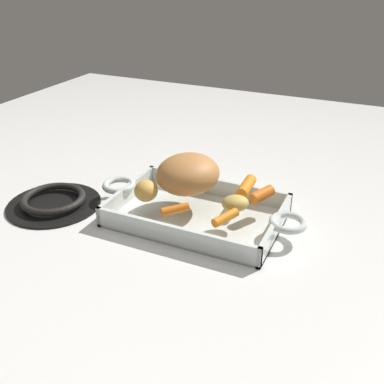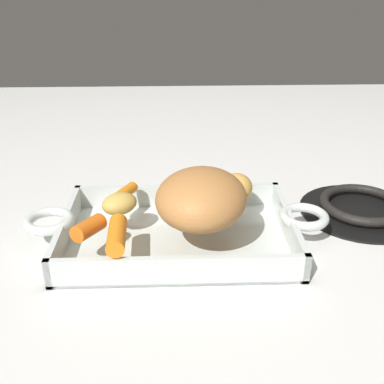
{
  "view_description": "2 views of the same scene",
  "coord_description": "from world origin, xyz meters",
  "px_view_note": "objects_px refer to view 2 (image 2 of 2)",
  "views": [
    {
      "loc": [
        -0.31,
        0.69,
        0.46
      ],
      "look_at": [
        0.01,
        0.01,
        0.06
      ],
      "focal_mm": 41.75,
      "sensor_mm": 36.0,
      "label": 1
    },
    {
      "loc": [
        -0.0,
        -0.57,
        0.36
      ],
      "look_at": [
        0.02,
        0.01,
        0.07
      ],
      "focal_mm": 43.65,
      "sensor_mm": 36.0,
      "label": 2
    }
  ],
  "objects_px": {
    "roasting_dish": "(180,233)",
    "baby_carrot_center_right": "(190,189)",
    "potato_whole": "(122,204)",
    "stove_burner_rear": "(364,208)",
    "baby_carrot_short": "(120,235)",
    "potato_halved": "(239,187)",
    "baby_carrot_southeast": "(92,228)",
    "baby_carrot_long": "(127,193)",
    "pork_roast": "(204,199)"
  },
  "relations": [
    {
      "from": "baby_carrot_long",
      "to": "potato_halved",
      "type": "bearing_deg",
      "value": -3.78
    },
    {
      "from": "baby_carrot_center_right",
      "to": "baby_carrot_short",
      "type": "relative_size",
      "value": 0.73
    },
    {
      "from": "baby_carrot_long",
      "to": "baby_carrot_short",
      "type": "height_order",
      "value": "baby_carrot_short"
    },
    {
      "from": "pork_roast",
      "to": "potato_halved",
      "type": "distance_m",
      "value": 0.09
    },
    {
      "from": "baby_carrot_short",
      "to": "stove_burner_rear",
      "type": "height_order",
      "value": "baby_carrot_short"
    },
    {
      "from": "potato_whole",
      "to": "stove_burner_rear",
      "type": "height_order",
      "value": "potato_whole"
    },
    {
      "from": "baby_carrot_short",
      "to": "baby_carrot_southeast",
      "type": "relative_size",
      "value": 1.44
    },
    {
      "from": "stove_burner_rear",
      "to": "baby_carrot_southeast",
      "type": "bearing_deg",
      "value": -162.85
    },
    {
      "from": "baby_carrot_center_right",
      "to": "baby_carrot_short",
      "type": "xyz_separation_m",
      "value": [
        -0.09,
        -0.14,
        0.0
      ]
    },
    {
      "from": "pork_roast",
      "to": "potato_whole",
      "type": "relative_size",
      "value": 2.6
    },
    {
      "from": "baby_carrot_center_right",
      "to": "potato_whole",
      "type": "height_order",
      "value": "potato_whole"
    },
    {
      "from": "baby_carrot_long",
      "to": "stove_burner_rear",
      "type": "xyz_separation_m",
      "value": [
        0.37,
        0.02,
        -0.04
      ]
    },
    {
      "from": "baby_carrot_long",
      "to": "baby_carrot_southeast",
      "type": "xyz_separation_m",
      "value": [
        -0.04,
        -0.11,
        0.0
      ]
    },
    {
      "from": "roasting_dish",
      "to": "baby_carrot_center_right",
      "type": "height_order",
      "value": "baby_carrot_center_right"
    },
    {
      "from": "roasting_dish",
      "to": "baby_carrot_long",
      "type": "bearing_deg",
      "value": 145.47
    },
    {
      "from": "roasting_dish",
      "to": "baby_carrot_center_right",
      "type": "relative_size",
      "value": 8.36
    },
    {
      "from": "baby_carrot_long",
      "to": "baby_carrot_southeast",
      "type": "distance_m",
      "value": 0.11
    },
    {
      "from": "baby_carrot_short",
      "to": "potato_halved",
      "type": "bearing_deg",
      "value": 34.76
    },
    {
      "from": "roasting_dish",
      "to": "potato_whole",
      "type": "relative_size",
      "value": 8.43
    },
    {
      "from": "baby_carrot_center_right",
      "to": "baby_carrot_southeast",
      "type": "xyz_separation_m",
      "value": [
        -0.13,
        -0.12,
        0.0
      ]
    },
    {
      "from": "potato_halved",
      "to": "roasting_dish",
      "type": "bearing_deg",
      "value": -153.83
    },
    {
      "from": "potato_halved",
      "to": "potato_whole",
      "type": "distance_m",
      "value": 0.17
    },
    {
      "from": "potato_halved",
      "to": "potato_whole",
      "type": "height_order",
      "value": "potato_halved"
    },
    {
      "from": "pork_roast",
      "to": "baby_carrot_short",
      "type": "relative_size",
      "value": 1.89
    },
    {
      "from": "baby_carrot_short",
      "to": "baby_carrot_southeast",
      "type": "xyz_separation_m",
      "value": [
        -0.04,
        0.02,
        -0.0
      ]
    },
    {
      "from": "pork_roast",
      "to": "baby_carrot_short",
      "type": "height_order",
      "value": "pork_roast"
    },
    {
      "from": "stove_burner_rear",
      "to": "potato_halved",
      "type": "bearing_deg",
      "value": -171.33
    },
    {
      "from": "baby_carrot_southeast",
      "to": "potato_halved",
      "type": "xyz_separation_m",
      "value": [
        0.2,
        0.09,
        0.01
      ]
    },
    {
      "from": "roasting_dish",
      "to": "baby_carrot_long",
      "type": "xyz_separation_m",
      "value": [
        -0.08,
        0.05,
        0.04
      ]
    },
    {
      "from": "potato_halved",
      "to": "stove_burner_rear",
      "type": "height_order",
      "value": "potato_halved"
    },
    {
      "from": "potato_whole",
      "to": "stove_burner_rear",
      "type": "distance_m",
      "value": 0.38
    },
    {
      "from": "pork_roast",
      "to": "baby_carrot_southeast",
      "type": "height_order",
      "value": "pork_roast"
    },
    {
      "from": "roasting_dish",
      "to": "pork_roast",
      "type": "height_order",
      "value": "pork_roast"
    },
    {
      "from": "potato_whole",
      "to": "baby_carrot_long",
      "type": "bearing_deg",
      "value": 87.35
    },
    {
      "from": "potato_whole",
      "to": "baby_carrot_short",
      "type": "bearing_deg",
      "value": -86.53
    },
    {
      "from": "baby_carrot_long",
      "to": "potato_whole",
      "type": "height_order",
      "value": "potato_whole"
    },
    {
      "from": "baby_carrot_center_right",
      "to": "roasting_dish",
      "type": "bearing_deg",
      "value": -103.23
    },
    {
      "from": "baby_carrot_long",
      "to": "baby_carrot_southeast",
      "type": "bearing_deg",
      "value": -108.56
    },
    {
      "from": "baby_carrot_long",
      "to": "baby_carrot_short",
      "type": "relative_size",
      "value": 0.77
    },
    {
      "from": "roasting_dish",
      "to": "pork_roast",
      "type": "distance_m",
      "value": 0.08
    },
    {
      "from": "baby_carrot_southeast",
      "to": "stove_burner_rear",
      "type": "bearing_deg",
      "value": 17.15
    },
    {
      "from": "pork_roast",
      "to": "potato_whole",
      "type": "bearing_deg",
      "value": 163.11
    },
    {
      "from": "baby_carrot_center_right",
      "to": "potato_whole",
      "type": "bearing_deg",
      "value": -149.71
    },
    {
      "from": "pork_roast",
      "to": "potato_halved",
      "type": "height_order",
      "value": "pork_roast"
    },
    {
      "from": "baby_carrot_center_right",
      "to": "baby_carrot_southeast",
      "type": "relative_size",
      "value": 1.06
    },
    {
      "from": "baby_carrot_short",
      "to": "pork_roast",
      "type": "bearing_deg",
      "value": 22.63
    },
    {
      "from": "baby_carrot_center_right",
      "to": "baby_carrot_short",
      "type": "bearing_deg",
      "value": -124.05
    },
    {
      "from": "roasting_dish",
      "to": "stove_burner_rear",
      "type": "xyz_separation_m",
      "value": [
        0.29,
        0.07,
        -0.0
      ]
    },
    {
      "from": "baby_carrot_long",
      "to": "baby_carrot_center_right",
      "type": "height_order",
      "value": "same"
    },
    {
      "from": "baby_carrot_southeast",
      "to": "baby_carrot_center_right",
      "type": "bearing_deg",
      "value": 41.82
    }
  ]
}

